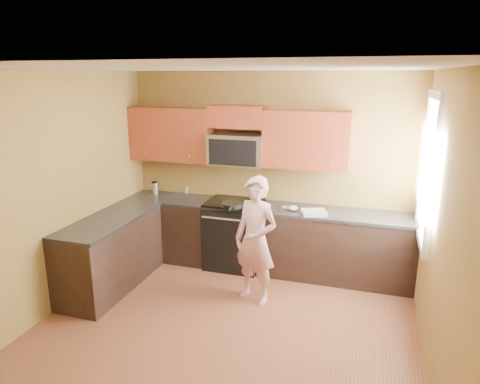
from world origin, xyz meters
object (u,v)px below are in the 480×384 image
at_px(woman, 256,240).
at_px(butter_tub, 254,208).
at_px(travel_mug, 155,194).
at_px(stove, 234,234).
at_px(microwave, 237,164).
at_px(frying_pan, 233,207).

distance_m(woman, butter_tub, 0.78).
distance_m(woman, travel_mug, 2.09).
distance_m(stove, travel_mug, 1.37).
relative_size(microwave, woman, 0.50).
distance_m(microwave, travel_mug, 1.40).
bearing_deg(stove, frying_pan, -76.36).
relative_size(woman, frying_pan, 3.08).
distance_m(microwave, butter_tub, 0.67).
bearing_deg(microwave, butter_tub, -37.98).
relative_size(butter_tub, travel_mug, 0.70).
distance_m(stove, butter_tub, 0.57).
bearing_deg(frying_pan, stove, 95.40).
height_order(woman, frying_pan, woman).
bearing_deg(woman, frying_pan, 148.73).
distance_m(microwave, woman, 1.32).
bearing_deg(frying_pan, woman, -59.54).
relative_size(stove, woman, 0.62).
relative_size(stove, travel_mug, 4.92).
height_order(microwave, frying_pan, microwave).
distance_m(frying_pan, butter_tub, 0.29).
height_order(stove, butter_tub, butter_tub).
bearing_deg(travel_mug, woman, -28.24).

